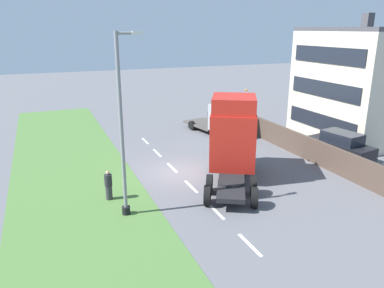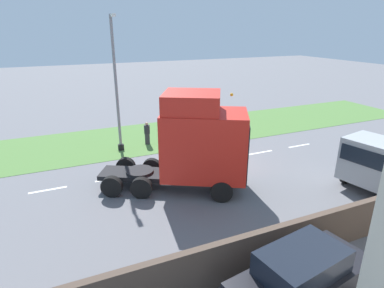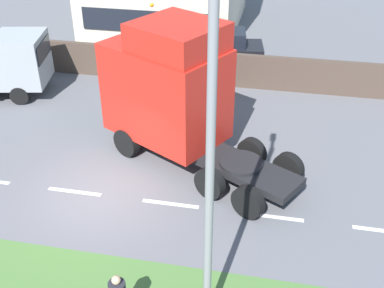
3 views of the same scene
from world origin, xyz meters
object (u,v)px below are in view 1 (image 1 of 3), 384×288
lorry_cab (233,136)px  lamp_post (123,137)px  pedestrian (109,186)px  parked_car (340,147)px  flatbed_truck (223,119)px

lorry_cab → lamp_post: 7.49m
lorry_cab → pedestrian: 7.65m
parked_car → lorry_cab: bearing=168.1°
lorry_cab → pedestrian: (-7.44, -0.48, -1.69)m
flatbed_truck → parked_car: 9.52m
flatbed_truck → pedestrian: size_ratio=3.87×
lorry_cab → parked_car: 7.99m
flatbed_truck → parked_car: flatbed_truck is taller
parked_car → lamp_post: (-14.78, -2.01, 2.86)m
parked_car → pedestrian: 15.28m
lorry_cab → flatbed_truck: (3.44, 8.02, -1.03)m
pedestrian → flatbed_truck: bearing=38.0°
flatbed_truck → lamp_post: lamp_post is taller
parked_car → pedestrian: parked_car is taller
lamp_post → parked_car: bearing=7.8°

